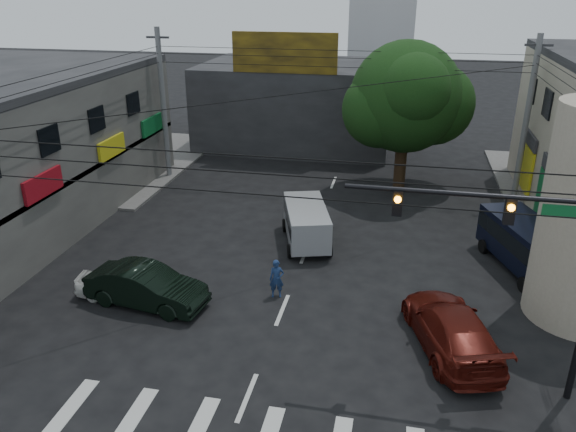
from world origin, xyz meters
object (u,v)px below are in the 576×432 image
(maroon_sedan, at_px, (451,328))
(traffic_officer, at_px, (277,279))
(navy_van, at_px, (527,247))
(street_tree, at_px, (406,97))
(traffic_gantry, at_px, (535,249))
(utility_pole_far_right, at_px, (526,122))
(silver_minivan, at_px, (306,225))
(utility_pole_far_left, at_px, (163,105))
(dark_sedan, at_px, (146,286))
(white_compact, at_px, (121,282))

(maroon_sedan, distance_m, traffic_officer, 6.89)
(maroon_sedan, relative_size, traffic_officer, 3.67)
(traffic_officer, bearing_deg, navy_van, 9.95)
(maroon_sedan, height_order, traffic_officer, traffic_officer)
(street_tree, distance_m, maroon_sedan, 16.95)
(traffic_gantry, xyz_separation_m, maroon_sedan, (-1.70, 1.85, -4.04))
(traffic_gantry, distance_m, maroon_sedan, 4.76)
(utility_pole_far_right, relative_size, silver_minivan, 1.97)
(utility_pole_far_left, bearing_deg, maroon_sedan, -42.35)
(navy_van, xyz_separation_m, traffic_officer, (-10.05, -4.43, -0.26))
(street_tree, xyz_separation_m, utility_pole_far_right, (6.50, -1.00, -0.87))
(silver_minivan, height_order, traffic_officer, silver_minivan)
(traffic_gantry, bearing_deg, utility_pole_far_left, 137.14)
(utility_pole_far_right, relative_size, dark_sedan, 1.86)
(traffic_gantry, bearing_deg, maroon_sedan, 132.57)
(maroon_sedan, xyz_separation_m, traffic_officer, (-6.56, 2.10, 0.01))
(utility_pole_far_left, distance_m, white_compact, 15.34)
(street_tree, bearing_deg, traffic_gantry, -78.01)
(dark_sedan, bearing_deg, navy_van, -59.48)
(street_tree, distance_m, white_compact, 19.15)
(street_tree, relative_size, dark_sedan, 1.76)
(silver_minivan, distance_m, navy_van, 9.79)
(dark_sedan, xyz_separation_m, traffic_officer, (4.79, 1.60, 0.01))
(navy_van, bearing_deg, silver_minivan, 66.34)
(utility_pole_far_right, bearing_deg, silver_minivan, -143.31)
(dark_sedan, relative_size, maroon_sedan, 0.85)
(street_tree, xyz_separation_m, maroon_sedan, (2.12, -16.15, -4.69))
(white_compact, distance_m, maroon_sedan, 12.66)
(utility_pole_far_right, relative_size, navy_van, 1.63)
(dark_sedan, relative_size, silver_minivan, 1.06)
(street_tree, bearing_deg, white_compact, -124.55)
(utility_pole_far_right, distance_m, silver_minivan, 13.78)
(traffic_gantry, relative_size, white_compact, 1.98)
(street_tree, bearing_deg, utility_pole_far_left, -176.05)
(utility_pole_far_right, height_order, silver_minivan, utility_pole_far_right)
(traffic_gantry, relative_size, silver_minivan, 1.54)
(dark_sedan, relative_size, traffic_officer, 3.11)
(white_compact, relative_size, maroon_sedan, 0.62)
(street_tree, height_order, utility_pole_far_left, utility_pole_far_left)
(utility_pole_far_left, relative_size, silver_minivan, 1.97)
(street_tree, distance_m, traffic_gantry, 18.42)
(utility_pole_far_left, relative_size, dark_sedan, 1.86)
(dark_sedan, bearing_deg, traffic_officer, -63.12)
(silver_minivan, bearing_deg, utility_pole_far_right, -69.92)
(traffic_gantry, xyz_separation_m, white_compact, (-14.33, 2.75, -4.23))
(white_compact, bearing_deg, navy_van, -77.03)
(utility_pole_far_left, xyz_separation_m, maroon_sedan, (16.62, -15.15, -3.81))
(traffic_gantry, bearing_deg, street_tree, 101.99)
(dark_sedan, distance_m, white_compact, 1.36)
(navy_van, relative_size, traffic_officer, 3.55)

